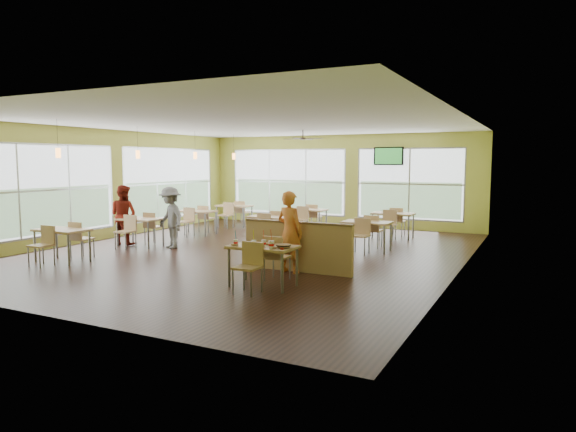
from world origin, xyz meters
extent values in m
plane|color=black|center=(0.00, 0.00, 0.00)|extent=(12.00, 12.00, 0.00)
plane|color=white|center=(0.00, 0.00, 3.20)|extent=(12.00, 12.00, 0.00)
cube|color=#BCBF4D|center=(0.00, 6.00, 1.60)|extent=(10.00, 0.04, 3.20)
cube|color=#BCBF4D|center=(0.00, -6.00, 1.60)|extent=(10.00, 0.04, 3.20)
cube|color=#BCBF4D|center=(-5.00, 0.00, 1.60)|extent=(0.04, 12.00, 3.20)
cube|color=#BCBF4D|center=(5.00, 0.00, 1.60)|extent=(0.04, 12.00, 3.20)
cube|color=white|center=(-4.98, -2.00, 1.53)|extent=(0.02, 4.50, 2.35)
cube|color=white|center=(-4.98, 3.00, 1.53)|extent=(0.02, 4.50, 2.35)
cube|color=white|center=(-2.00, 5.98, 1.53)|extent=(4.50, 0.02, 2.35)
cube|color=white|center=(2.50, 5.98, 1.53)|extent=(3.50, 0.02, 2.35)
cube|color=#B7BABC|center=(-4.97, 0.50, 0.35)|extent=(0.04, 9.40, 0.05)
cube|color=#B7BABC|center=(0.25, 5.97, 0.35)|extent=(8.00, 0.04, 0.05)
cube|color=tan|center=(2.00, -3.00, 0.73)|extent=(1.20, 0.70, 0.04)
cube|color=brown|center=(2.00, -3.00, 0.70)|extent=(1.22, 0.71, 0.01)
cylinder|color=slate|center=(1.46, -3.29, 0.35)|extent=(0.05, 0.05, 0.71)
cylinder|color=slate|center=(2.54, -3.29, 0.35)|extent=(0.05, 0.05, 0.71)
cylinder|color=slate|center=(1.46, -2.71, 0.35)|extent=(0.05, 0.05, 0.71)
cylinder|color=slate|center=(2.54, -2.71, 0.35)|extent=(0.05, 0.05, 0.71)
cube|color=tan|center=(2.00, -2.45, 0.45)|extent=(0.42, 0.42, 0.04)
cube|color=tan|center=(2.00, -2.26, 0.67)|extent=(0.42, 0.04, 0.40)
cube|color=tan|center=(2.00, -3.55, 0.45)|extent=(0.42, 0.42, 0.04)
cube|color=tan|center=(2.00, -3.74, 0.67)|extent=(0.42, 0.04, 0.40)
cube|color=tan|center=(2.00, -1.55, 0.50)|extent=(2.40, 0.12, 1.00)
cube|color=brown|center=(2.00, -1.55, 1.02)|extent=(2.40, 0.14, 0.04)
cube|color=tan|center=(-3.20, -3.00, 0.73)|extent=(1.20, 0.70, 0.04)
cube|color=brown|center=(-3.20, -3.00, 0.70)|extent=(1.22, 0.71, 0.01)
cylinder|color=slate|center=(-3.74, -3.29, 0.35)|extent=(0.05, 0.05, 0.71)
cylinder|color=slate|center=(-2.66, -3.29, 0.35)|extent=(0.05, 0.05, 0.71)
cylinder|color=slate|center=(-3.74, -2.71, 0.35)|extent=(0.05, 0.05, 0.71)
cylinder|color=slate|center=(-2.66, -2.71, 0.35)|extent=(0.05, 0.05, 0.71)
cube|color=tan|center=(-3.20, -2.45, 0.45)|extent=(0.42, 0.42, 0.04)
cube|color=tan|center=(-3.20, -2.26, 0.67)|extent=(0.42, 0.04, 0.40)
cube|color=tan|center=(-3.20, -3.55, 0.45)|extent=(0.42, 0.42, 0.04)
cube|color=tan|center=(-3.20, -3.74, 0.67)|extent=(0.42, 0.04, 0.40)
cube|color=tan|center=(-3.20, -0.50, 0.73)|extent=(1.20, 0.70, 0.04)
cube|color=brown|center=(-3.20, -0.50, 0.70)|extent=(1.22, 0.71, 0.01)
cylinder|color=slate|center=(-3.74, -0.79, 0.35)|extent=(0.05, 0.05, 0.71)
cylinder|color=slate|center=(-2.66, -0.79, 0.35)|extent=(0.05, 0.05, 0.71)
cylinder|color=slate|center=(-3.74, -0.21, 0.35)|extent=(0.05, 0.05, 0.71)
cylinder|color=slate|center=(-2.66, -0.21, 0.35)|extent=(0.05, 0.05, 0.71)
cube|color=tan|center=(-3.20, 0.05, 0.45)|extent=(0.42, 0.42, 0.04)
cube|color=tan|center=(-3.20, 0.24, 0.67)|extent=(0.42, 0.04, 0.40)
cube|color=tan|center=(-3.20, -1.05, 0.45)|extent=(0.42, 0.42, 0.04)
cube|color=tan|center=(-3.20, -1.24, 0.67)|extent=(0.42, 0.04, 0.40)
cube|color=tan|center=(-3.20, 2.00, 0.73)|extent=(1.20, 0.70, 0.04)
cube|color=brown|center=(-3.20, 2.00, 0.70)|extent=(1.22, 0.71, 0.01)
cylinder|color=slate|center=(-3.74, 1.71, 0.35)|extent=(0.05, 0.05, 0.71)
cylinder|color=slate|center=(-2.66, 1.71, 0.35)|extent=(0.05, 0.05, 0.71)
cylinder|color=slate|center=(-3.74, 2.29, 0.35)|extent=(0.05, 0.05, 0.71)
cylinder|color=slate|center=(-2.66, 2.29, 0.35)|extent=(0.05, 0.05, 0.71)
cube|color=tan|center=(-3.20, 2.55, 0.45)|extent=(0.42, 0.42, 0.04)
cube|color=tan|center=(-3.20, 2.74, 0.67)|extent=(0.42, 0.04, 0.40)
cube|color=tan|center=(-3.20, 1.45, 0.45)|extent=(0.42, 0.42, 0.04)
cube|color=tan|center=(-3.20, 1.26, 0.67)|extent=(0.42, 0.04, 0.40)
cube|color=tan|center=(-3.20, 4.20, 0.73)|extent=(1.20, 0.70, 0.04)
cube|color=brown|center=(-3.20, 4.20, 0.70)|extent=(1.22, 0.71, 0.01)
cylinder|color=slate|center=(-3.74, 3.91, 0.35)|extent=(0.05, 0.05, 0.71)
cylinder|color=slate|center=(-2.66, 3.91, 0.35)|extent=(0.05, 0.05, 0.71)
cylinder|color=slate|center=(-3.74, 4.49, 0.35)|extent=(0.05, 0.05, 0.71)
cylinder|color=slate|center=(-2.66, 4.49, 0.35)|extent=(0.05, 0.05, 0.71)
cube|color=tan|center=(-3.20, 4.75, 0.45)|extent=(0.42, 0.42, 0.04)
cube|color=tan|center=(-3.20, 4.94, 0.67)|extent=(0.42, 0.04, 0.40)
cube|color=tan|center=(-3.20, 3.65, 0.45)|extent=(0.42, 0.42, 0.04)
cube|color=tan|center=(-3.20, 3.46, 0.67)|extent=(0.42, 0.04, 0.40)
cube|color=tan|center=(-0.30, 1.50, 0.73)|extent=(1.20, 0.70, 0.04)
cube|color=brown|center=(-0.30, 1.50, 0.70)|extent=(1.22, 0.71, 0.01)
cylinder|color=slate|center=(-0.84, 1.21, 0.35)|extent=(0.05, 0.05, 0.71)
cylinder|color=slate|center=(0.24, 1.21, 0.35)|extent=(0.05, 0.05, 0.71)
cylinder|color=slate|center=(-0.84, 1.79, 0.35)|extent=(0.05, 0.05, 0.71)
cylinder|color=slate|center=(0.24, 1.79, 0.35)|extent=(0.05, 0.05, 0.71)
cube|color=tan|center=(-0.30, 2.05, 0.45)|extent=(0.42, 0.42, 0.04)
cube|color=tan|center=(-0.30, 2.24, 0.67)|extent=(0.42, 0.04, 0.40)
cube|color=tan|center=(-0.30, 0.95, 0.45)|extent=(0.42, 0.42, 0.04)
cube|color=tan|center=(-0.30, 0.76, 0.67)|extent=(0.42, 0.04, 0.40)
cube|color=tan|center=(-0.30, 4.00, 0.73)|extent=(1.20, 0.70, 0.04)
cube|color=brown|center=(-0.30, 4.00, 0.70)|extent=(1.22, 0.71, 0.01)
cylinder|color=slate|center=(-0.84, 3.71, 0.35)|extent=(0.05, 0.05, 0.71)
cylinder|color=slate|center=(0.24, 3.71, 0.35)|extent=(0.05, 0.05, 0.71)
cylinder|color=slate|center=(-0.84, 4.29, 0.35)|extent=(0.05, 0.05, 0.71)
cylinder|color=slate|center=(0.24, 4.29, 0.35)|extent=(0.05, 0.05, 0.71)
cube|color=tan|center=(-0.30, 4.55, 0.45)|extent=(0.42, 0.42, 0.04)
cube|color=tan|center=(-0.30, 4.74, 0.67)|extent=(0.42, 0.04, 0.40)
cube|color=tan|center=(-0.30, 3.45, 0.45)|extent=(0.42, 0.42, 0.04)
cube|color=tan|center=(-0.30, 3.26, 0.67)|extent=(0.42, 0.04, 0.40)
cube|color=tan|center=(2.50, 1.50, 0.73)|extent=(1.20, 0.70, 0.04)
cube|color=brown|center=(2.50, 1.50, 0.70)|extent=(1.22, 0.71, 0.01)
cylinder|color=slate|center=(1.96, 1.21, 0.35)|extent=(0.05, 0.05, 0.71)
cylinder|color=slate|center=(3.04, 1.21, 0.35)|extent=(0.05, 0.05, 0.71)
cylinder|color=slate|center=(1.96, 1.79, 0.35)|extent=(0.05, 0.05, 0.71)
cylinder|color=slate|center=(3.04, 1.79, 0.35)|extent=(0.05, 0.05, 0.71)
cube|color=tan|center=(2.50, 2.05, 0.45)|extent=(0.42, 0.42, 0.04)
cube|color=tan|center=(2.50, 2.24, 0.67)|extent=(0.42, 0.04, 0.40)
cube|color=tan|center=(2.50, 0.95, 0.45)|extent=(0.42, 0.42, 0.04)
cube|color=tan|center=(2.50, 0.76, 0.67)|extent=(0.42, 0.04, 0.40)
cube|color=tan|center=(2.50, 4.00, 0.73)|extent=(1.20, 0.70, 0.04)
cube|color=brown|center=(2.50, 4.00, 0.70)|extent=(1.22, 0.71, 0.01)
cylinder|color=slate|center=(1.96, 3.71, 0.35)|extent=(0.05, 0.05, 0.71)
cylinder|color=slate|center=(3.04, 3.71, 0.35)|extent=(0.05, 0.05, 0.71)
cylinder|color=slate|center=(1.96, 4.29, 0.35)|extent=(0.05, 0.05, 0.71)
cylinder|color=slate|center=(3.04, 4.29, 0.35)|extent=(0.05, 0.05, 0.71)
cube|color=tan|center=(2.50, 4.55, 0.45)|extent=(0.42, 0.42, 0.04)
cube|color=tan|center=(2.50, 4.74, 0.67)|extent=(0.42, 0.04, 0.40)
cube|color=tan|center=(2.50, 3.45, 0.45)|extent=(0.42, 0.42, 0.04)
cube|color=tan|center=(2.50, 3.26, 0.67)|extent=(0.42, 0.04, 0.40)
cylinder|color=#2D2119|center=(-3.20, -3.00, 2.85)|extent=(0.01, 0.01, 0.70)
cylinder|color=orange|center=(-3.20, -3.00, 2.45)|extent=(0.11, 0.11, 0.22)
cylinder|color=#2D2119|center=(-3.20, -0.50, 2.85)|extent=(0.01, 0.01, 0.70)
cylinder|color=orange|center=(-3.20, -0.50, 2.45)|extent=(0.11, 0.11, 0.22)
cylinder|color=#2D2119|center=(-3.20, 2.00, 2.85)|extent=(0.01, 0.01, 0.70)
cylinder|color=orange|center=(-3.20, 2.00, 2.45)|extent=(0.11, 0.11, 0.22)
cylinder|color=#2D2119|center=(-3.20, 4.20, 2.85)|extent=(0.01, 0.01, 0.70)
cylinder|color=orange|center=(-3.20, 4.20, 2.45)|extent=(0.11, 0.11, 0.22)
cylinder|color=#2D2119|center=(0.00, 3.00, 3.08)|extent=(0.03, 0.03, 0.24)
cylinder|color=#2D2119|center=(0.00, 3.00, 2.94)|extent=(0.16, 0.16, 0.06)
cube|color=#2D2119|center=(0.35, 3.00, 2.94)|extent=(0.55, 0.10, 0.01)
cube|color=#2D2119|center=(0.00, 3.35, 2.94)|extent=(0.10, 0.55, 0.01)
cube|color=#2D2119|center=(-0.35, 3.00, 2.94)|extent=(0.55, 0.10, 0.01)
cube|color=#2D2119|center=(0.00, 2.65, 2.94)|extent=(0.10, 0.55, 0.01)
cube|color=black|center=(1.80, 5.90, 2.45)|extent=(1.00, 0.06, 0.60)
cube|color=#2B8232|center=(1.80, 5.87, 2.45)|extent=(0.90, 0.01, 0.52)
imported|color=#E34019|center=(1.89, -1.70, 0.84)|extent=(0.69, 0.54, 1.67)
imported|color=maroon|center=(-3.73, -0.55, 0.82)|extent=(0.81, 0.64, 1.63)
imported|color=slate|center=(-2.22, -0.43, 0.81)|extent=(1.20, 0.97, 1.61)
cone|color=white|center=(1.56, -3.21, 0.80)|extent=(0.08, 0.08, 0.11)
cylinder|color=red|center=(1.56, -3.21, 0.81)|extent=(0.07, 0.07, 0.03)
cylinder|color=white|center=(1.56, -3.21, 0.86)|extent=(0.08, 0.08, 0.01)
cylinder|color=#0885CA|center=(1.56, -3.21, 0.95)|extent=(0.02, 0.05, 0.19)
cone|color=white|center=(1.94, -3.23, 0.81)|extent=(0.09, 0.09, 0.12)
cylinder|color=red|center=(1.94, -3.23, 0.81)|extent=(0.08, 0.08, 0.04)
cylinder|color=white|center=(1.94, -3.23, 0.88)|extent=(0.09, 0.09, 0.01)
cylinder|color=#F9FD0B|center=(1.94, -3.23, 0.98)|extent=(0.03, 0.06, 0.22)
cone|color=white|center=(2.07, -3.09, 0.81)|extent=(0.09, 0.09, 0.12)
cylinder|color=red|center=(2.07, -3.09, 0.81)|extent=(0.08, 0.08, 0.03)
cylinder|color=white|center=(2.07, -3.09, 0.87)|extent=(0.09, 0.09, 0.01)
cylinder|color=red|center=(2.07, -3.09, 0.97)|extent=(0.02, 0.05, 0.21)
cone|color=white|center=(2.29, -3.22, 0.82)|extent=(0.10, 0.10, 0.13)
cylinder|color=red|center=(2.29, -3.22, 0.82)|extent=(0.09, 0.09, 0.04)
cylinder|color=white|center=(2.29, -3.22, 0.89)|extent=(0.10, 0.10, 0.01)
cylinder|color=red|center=(2.29, -3.22, 1.00)|extent=(0.01, 0.06, 0.24)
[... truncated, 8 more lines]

